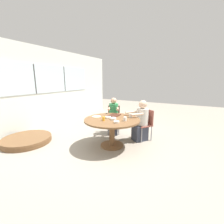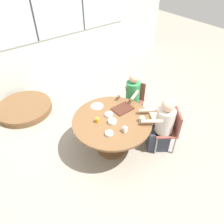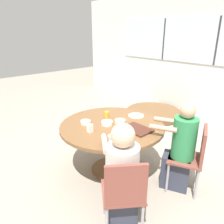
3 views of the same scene
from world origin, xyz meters
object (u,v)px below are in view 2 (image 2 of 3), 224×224
(person_woman_green_shirt, at_px, (162,127))
(coffee_mug, at_px, (142,119))
(juice_glass, at_px, (98,120))
(bowl_cereal, at_px, (109,115))
(bowl_white_shallow, at_px, (109,133))
(chair_for_woman_green_shirt, at_px, (171,127))
(chair_for_man_blue_shirt, at_px, (135,97))
(folded_table_stack, at_px, (24,108))
(bowl_fruit, at_px, (112,121))
(milk_carton_small, at_px, (125,129))
(person_man_blue_shirt, at_px, (132,101))

(person_woman_green_shirt, relative_size, coffee_mug, 11.62)
(juice_glass, bearing_deg, bowl_cereal, 4.30)
(coffee_mug, height_order, bowl_white_shallow, coffee_mug)
(chair_for_woman_green_shirt, relative_size, bowl_white_shallow, 6.40)
(chair_for_man_blue_shirt, bearing_deg, folded_table_stack, 22.80)
(chair_for_woman_green_shirt, distance_m, juice_glass, 1.35)
(person_woman_green_shirt, bearing_deg, bowl_cereal, 83.07)
(folded_table_stack, bearing_deg, bowl_fruit, -68.11)
(milk_carton_small, height_order, bowl_cereal, milk_carton_small)
(chair_for_man_blue_shirt, xyz_separation_m, folded_table_stack, (-1.91, 1.71, -0.44))
(folded_table_stack, bearing_deg, bowl_cereal, -64.86)
(milk_carton_small, height_order, bowl_white_shallow, milk_carton_small)
(person_man_blue_shirt, distance_m, juice_glass, 1.13)
(person_man_blue_shirt, relative_size, juice_glass, 12.14)
(bowl_white_shallow, relative_size, folded_table_stack, 0.11)
(person_woman_green_shirt, relative_size, folded_table_stack, 0.90)
(juice_glass, distance_m, bowl_white_shallow, 0.36)
(person_man_blue_shirt, relative_size, bowl_white_shallow, 8.50)
(chair_for_woman_green_shirt, relative_size, chair_for_man_blue_shirt, 1.00)
(bowl_cereal, bearing_deg, bowl_white_shallow, -126.61)
(chair_for_woman_green_shirt, height_order, bowl_fruit, chair_for_woman_green_shirt)
(chair_for_man_blue_shirt, bearing_deg, bowl_cereal, 84.12)
(milk_carton_small, bearing_deg, folded_table_stack, 110.02)
(milk_carton_small, xyz_separation_m, bowl_fruit, (-0.03, 0.30, -0.03))
(person_man_blue_shirt, bearing_deg, juice_glass, 79.70)
(juice_glass, bearing_deg, person_man_blue_shirt, 15.00)
(person_man_blue_shirt, bearing_deg, coffee_mug, 124.10)
(chair_for_woman_green_shirt, height_order, folded_table_stack, chair_for_woman_green_shirt)
(person_woman_green_shirt, height_order, bowl_fruit, person_woman_green_shirt)
(chair_for_woman_green_shirt, height_order, person_man_blue_shirt, person_man_blue_shirt)
(coffee_mug, bearing_deg, bowl_fruit, 145.40)
(chair_for_man_blue_shirt, xyz_separation_m, bowl_white_shallow, (-1.23, -0.71, 0.23))
(bowl_cereal, bearing_deg, bowl_fruit, -109.53)
(person_man_blue_shirt, distance_m, bowl_white_shallow, 1.28)
(bowl_cereal, bearing_deg, person_man_blue_shirt, 18.29)
(milk_carton_small, bearing_deg, juice_glass, 115.44)
(chair_for_man_blue_shirt, bearing_deg, milk_carton_small, 104.53)
(chair_for_man_blue_shirt, relative_size, coffee_mug, 8.78)
(coffee_mug, height_order, milk_carton_small, milk_carton_small)
(person_woman_green_shirt, relative_size, juice_glass, 12.10)
(chair_for_woman_green_shirt, distance_m, bowl_cereal, 1.16)
(coffee_mug, relative_size, juice_glass, 1.04)
(chair_for_woman_green_shirt, xyz_separation_m, person_woman_green_shirt, (-0.13, 0.10, 0.00))
(person_woman_green_shirt, relative_size, milk_carton_small, 11.38)
(coffee_mug, xyz_separation_m, juice_glass, (-0.62, 0.46, 0.00))
(chair_for_woman_green_shirt, height_order, juice_glass, chair_for_woman_green_shirt)
(person_woman_green_shirt, bearing_deg, bowl_white_shallow, 110.22)
(chair_for_woman_green_shirt, distance_m, person_woman_green_shirt, 0.17)
(coffee_mug, bearing_deg, milk_carton_small, -178.49)
(milk_carton_small, distance_m, bowl_fruit, 0.31)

